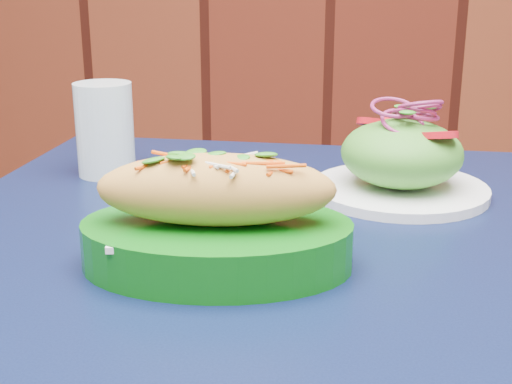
# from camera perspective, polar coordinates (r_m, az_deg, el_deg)

# --- Properties ---
(cafe_table) EXTENTS (0.82, 0.82, 0.75)m
(cafe_table) POSITION_cam_1_polar(r_m,az_deg,el_deg) (0.80, 1.94, -9.14)
(cafe_table) COLOR black
(cafe_table) RESTS_ON ground
(banh_mi_basket) EXTENTS (0.27, 0.19, 0.12)m
(banh_mi_basket) POSITION_cam_1_polar(r_m,az_deg,el_deg) (0.67, -3.17, -2.31)
(banh_mi_basket) COLOR #0B6110
(banh_mi_basket) RESTS_ON cafe_table
(salad_plate) EXTENTS (0.22, 0.22, 0.12)m
(salad_plate) POSITION_cam_1_polar(r_m,az_deg,el_deg) (0.90, 11.55, 2.57)
(salad_plate) COLOR white
(salad_plate) RESTS_ON cafe_table
(water_glass) EXTENTS (0.08, 0.08, 0.13)m
(water_glass) POSITION_cam_1_polar(r_m,az_deg,el_deg) (0.98, -12.00, 4.92)
(water_glass) COLOR silver
(water_glass) RESTS_ON cafe_table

